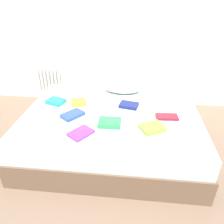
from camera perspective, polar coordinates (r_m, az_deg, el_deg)
The scene contains 14 objects.
ground_plane at distance 2.78m, azimuth -0.11°, elevation -9.15°, with size 8.00×8.00×0.00m, color #7F6651.
back_wall at distance 3.54m, azimuth 2.48°, elevation 23.97°, with size 6.00×0.10×2.80m, color silver.
bed at distance 2.64m, azimuth -0.12°, elevation -4.95°, with size 2.00×1.50×0.50m.
radiator at distance 3.90m, azimuth -16.06°, elevation 8.05°, with size 0.41×0.04×0.51m.
pillow at distance 2.97m, azimuth 2.86°, elevation 6.41°, with size 0.49×0.26×0.15m, color white.
textbook_blue at distance 2.46m, azimuth -10.14°, elevation -0.70°, with size 0.24×0.15×0.04m, color #2847B7.
textbook_yellow at distance 2.70m, azimuth -8.64°, elevation 2.49°, with size 0.18×0.15×0.05m, color yellow.
textbook_green at distance 2.27m, azimuth -0.60°, elevation -2.76°, with size 0.23×0.18×0.05m, color green.
textbook_teal at distance 2.79m, azimuth -14.30°, elevation 2.69°, with size 0.21×0.16×0.05m, color teal.
textbook_maroon at distance 2.47m, azimuth 13.98°, elevation -1.22°, with size 0.24×0.12×0.03m, color maroon.
textbook_navy at distance 2.63m, azimuth 4.37°, elevation 1.78°, with size 0.21×0.15×0.04m, color navy.
textbook_purple at distance 2.16m, azimuth -8.05°, elevation -5.40°, with size 0.23×0.17×0.03m, color purple.
textbook_white at distance 2.27m, azimuth 18.10°, elevation -4.53°, with size 0.18×0.18×0.04m, color white.
textbook_lime at distance 2.23m, azimuth 10.35°, elevation -4.06°, with size 0.23×0.17×0.05m, color #8CC638.
Camera 1 is at (0.24, -2.16, 1.74)m, focal length 35.39 mm.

